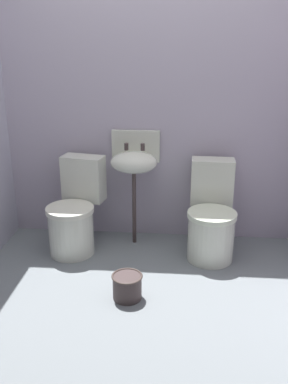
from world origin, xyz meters
name	(u,v)px	position (x,y,z in m)	size (l,w,h in m)	color
ground_plane	(141,300)	(0.00, 0.00, -0.04)	(2.98, 2.46, 0.08)	slate
wall_back	(152,118)	(0.00, 1.08, 1.08)	(2.98, 0.10, 2.17)	#B1A7BA
toilet_left	(75,214)	(-0.63, 0.68, 0.32)	(0.49, 0.65, 0.78)	silver
toilet_right	(211,219)	(0.53, 0.68, 0.32)	(0.41, 0.60, 0.78)	silver
sink	(134,161)	(-0.14, 0.87, 0.75)	(0.42, 0.35, 0.99)	#413433
bucket	(127,286)	(-0.09, -0.04, 0.10)	(0.22, 0.22, 0.18)	#413433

